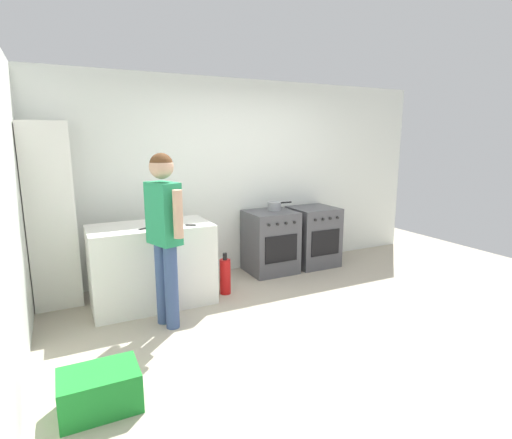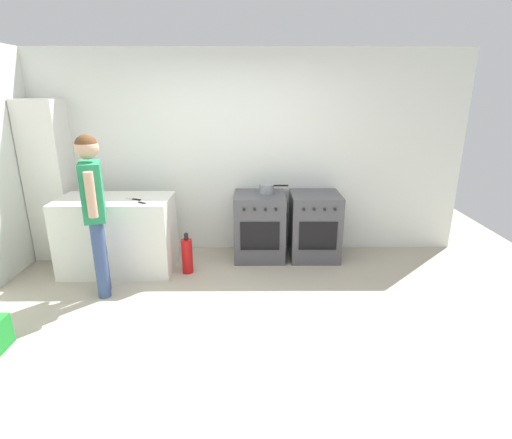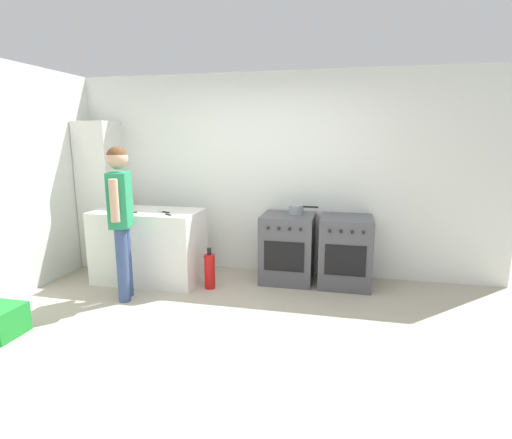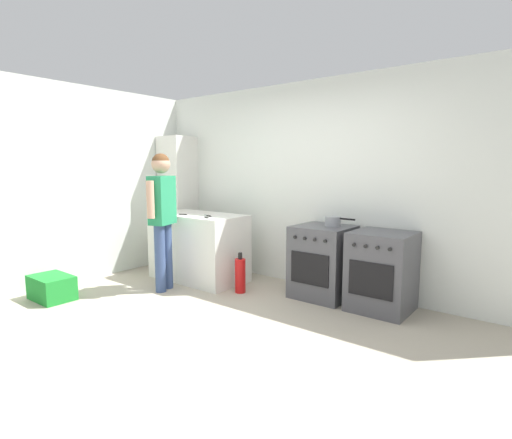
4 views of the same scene
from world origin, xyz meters
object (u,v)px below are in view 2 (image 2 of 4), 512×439
at_px(knife_paring, 134,199).
at_px(knife_carving, 90,203).
at_px(person, 94,202).
at_px(larder_cabinet, 51,181).
at_px(oven_left, 260,226).
at_px(oven_right, 314,226).
at_px(pot, 267,189).
at_px(fire_extinguisher, 187,256).
at_px(knife_utility, 146,204).

distance_m(knife_paring, knife_carving, 0.47).
bearing_deg(knife_paring, person, -114.44).
height_order(knife_carving, larder_cabinet, larder_cabinet).
distance_m(oven_left, oven_right, 0.71).
relative_size(pot, knife_paring, 1.82).
height_order(fire_extinguisher, larder_cabinet, larder_cabinet).
bearing_deg(knife_carving, oven_right, 12.82).
bearing_deg(oven_left, fire_extinguisher, -151.22).
bearing_deg(fire_extinguisher, oven_right, 16.83).
bearing_deg(oven_left, larder_cabinet, 177.80).
bearing_deg(oven_left, knife_carving, -162.62).
distance_m(knife_utility, fire_extinguisher, 0.80).
distance_m(oven_left, knife_paring, 1.58).
height_order(knife_paring, knife_utility, same).
height_order(oven_right, person, person).
distance_m(person, larder_cabinet, 1.45).
xyz_separation_m(pot, knife_paring, (-1.54, -0.50, -0.00)).
xyz_separation_m(pot, fire_extinguisher, (-0.96, -0.54, -0.69)).
relative_size(pot, knife_utility, 1.54).
relative_size(oven_right, knife_carving, 2.69).
relative_size(knife_utility, larder_cabinet, 0.12).
distance_m(oven_right, knife_carving, 2.71).
bearing_deg(fire_extinguisher, pot, 29.08).
bearing_deg(larder_cabinet, knife_utility, -27.65).
bearing_deg(oven_right, knife_paring, -168.37).
bearing_deg(knife_utility, pot, 26.88).
bearing_deg(oven_right, person, -157.69).
bearing_deg(oven_right, fire_extinguisher, -163.17).
bearing_deg(knife_carving, person, -62.98).
relative_size(oven_left, fire_extinguisher, 1.70).
height_order(person, larder_cabinet, larder_cabinet).
xyz_separation_m(knife_utility, person, (-0.43, -0.36, 0.12)).
distance_m(pot, knife_utility, 1.51).
distance_m(oven_right, pot, 0.79).
distance_m(oven_right, knife_utility, 2.12).
bearing_deg(pot, knife_utility, -153.12).
bearing_deg(knife_carving, knife_utility, -3.23).
xyz_separation_m(oven_left, knife_paring, (-1.44, -0.44, 0.48)).
relative_size(knife_carving, fire_extinguisher, 0.63).
xyz_separation_m(knife_paring, knife_utility, (0.19, -0.18, -0.00)).
xyz_separation_m(knife_paring, fire_extinguisher, (0.57, -0.03, -0.69)).
relative_size(oven_right, larder_cabinet, 0.42).
bearing_deg(knife_utility, knife_paring, 135.15).
distance_m(knife_utility, person, 0.57).
bearing_deg(knife_paring, oven_right, 11.63).
bearing_deg(oven_left, pot, 31.78).
relative_size(oven_left, pot, 2.33).
bearing_deg(person, oven_left, 30.24).
bearing_deg(person, larder_cabinet, 131.48).
bearing_deg(oven_right, larder_cabinet, 178.26).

